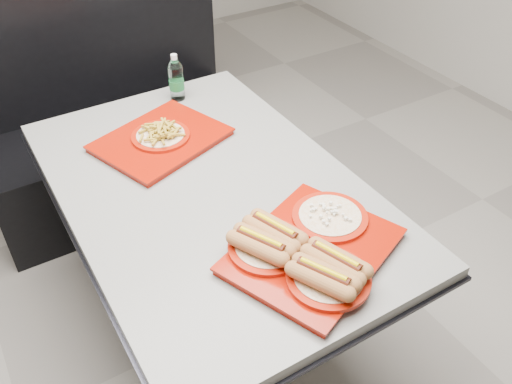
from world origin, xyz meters
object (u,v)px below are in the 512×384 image
tray_near (308,248)px  tray_far (161,137)px  diner_table (212,223)px  booth_bench (113,125)px  water_bottle (176,80)px

tray_near → tray_far: tray_near is taller
tray_near → tray_far: size_ratio=1.09×
diner_table → tray_near: 0.49m
diner_table → booth_bench: bearing=90.0°
water_bottle → booth_bench: bearing=107.1°
tray_far → water_bottle: water_bottle is taller
tray_far → tray_near: bearing=-81.1°
tray_far → water_bottle: (0.19, 0.27, 0.06)m
tray_far → booth_bench: bearing=87.5°
diner_table → water_bottle: bearing=75.0°
diner_table → tray_near: tray_near is taller
tray_near → tray_far: bearing=98.9°
tray_far → water_bottle: bearing=54.6°
tray_near → water_bottle: 1.02m
tray_far → diner_table: bearing=-83.7°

